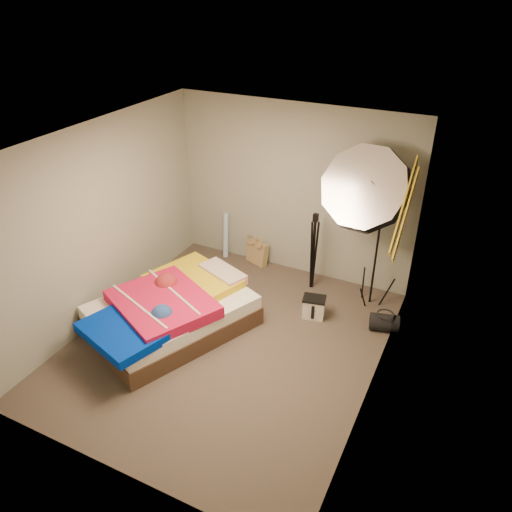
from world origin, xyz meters
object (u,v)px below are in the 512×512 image
Objects in this scene: wrapping_roll at (226,235)px; bed at (171,311)px; duffel_bag at (384,322)px; camera_tripod at (314,246)px; photo_umbrella at (366,190)px; tote_bag at (257,253)px; camera_case at (314,308)px.

wrapping_roll is 0.31× the size of bed.
camera_tripod is at bearing 141.51° from duffel_bag.
duffel_bag is 0.16× the size of photo_umbrella.
camera_tripod reaches higher than bed.
tote_bag is at bearing 0.00° from wrapping_roll.
photo_umbrella is (1.65, -0.39, 1.48)m from tote_bag.
camera_tripod reaches higher than duffel_bag.
camera_case is at bearing -16.42° from tote_bag.
bed is at bearing -77.54° from tote_bag.
tote_bag reaches higher than camera_case.
duffel_bag is at bearing -16.23° from wrapping_roll.
wrapping_roll is at bearing 141.11° from camera_case.
wrapping_roll is 1.97m from bed.
bed is at bearing -81.13° from wrapping_roll.
wrapping_roll is 2.58m from photo_umbrella.
tote_bag reaches higher than duffel_bag.
camera_tripod is (-0.65, 0.12, -1.00)m from photo_umbrella.
wrapping_roll is at bearing -160.44° from tote_bag.
photo_umbrella reaches higher than camera_tripod.
duffel_bag is (0.89, 0.13, -0.03)m from camera_case.
duffel_bag is at bearing -0.47° from tote_bag.
tote_bag is at bearing 82.90° from bed.
wrapping_roll is at bearing 98.87° from bed.
camera_case is 0.76× the size of duffel_bag.
bed is (0.30, -1.95, -0.08)m from wrapping_roll.
tote_bag is 0.15× the size of bed.
tote_bag is 0.31× the size of camera_tripod.
photo_umbrella is at bearing -10.44° from camera_tripod.
tote_bag is 2.30m from duffel_bag.
photo_umbrella is (2.20, -0.39, 1.30)m from wrapping_roll.
tote_bag is 1.14m from camera_tripod.
photo_umbrella is at bearing 39.57° from bed.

